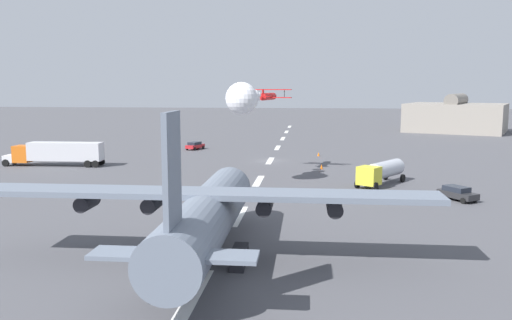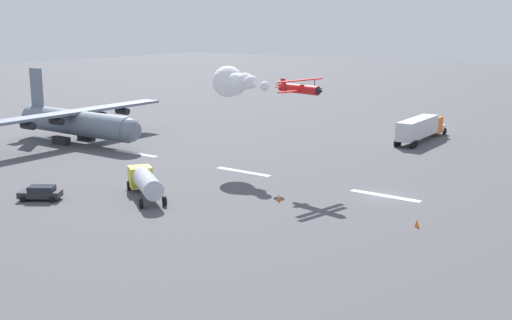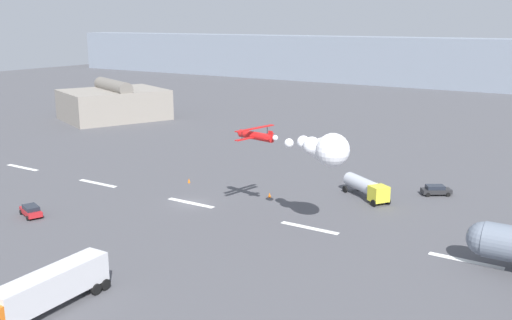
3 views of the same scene
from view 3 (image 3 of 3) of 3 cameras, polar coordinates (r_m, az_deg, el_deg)
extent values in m
plane|color=#4C4C51|center=(83.69, -6.44, -4.23)|extent=(440.00, 440.00, 0.00)
cube|color=white|center=(110.95, -22.03, -0.69)|extent=(8.00, 0.90, 0.01)
cube|color=white|center=(96.39, -15.34, -2.23)|extent=(8.00, 0.90, 0.01)
cube|color=white|center=(83.69, -6.44, -4.22)|extent=(8.00, 0.90, 0.01)
cube|color=white|center=(73.80, 5.30, -6.68)|extent=(8.00, 0.90, 0.01)
cube|color=white|center=(67.95, 19.96, -9.31)|extent=(8.00, 0.90, 0.01)
cube|color=gray|center=(234.40, 20.19, 8.88)|extent=(396.00, 16.00, 18.92)
sphere|color=slate|center=(66.06, 21.53, -7.22)|extent=(3.62, 3.62, 3.62)
cylinder|color=red|center=(75.25, 0.00, 2.39)|extent=(5.74, 2.10, 1.03)
cube|color=red|center=(75.42, -0.11, 2.30)|extent=(1.91, 6.79, 0.12)
cube|color=red|center=(75.20, -0.11, 3.15)|extent=(1.91, 6.79, 0.12)
cylinder|color=black|center=(73.64, -1.39, 2.47)|extent=(0.08, 0.08, 1.13)
cylinder|color=black|center=(77.02, 1.11, 2.96)|extent=(0.08, 0.08, 1.13)
cube|color=red|center=(73.47, 1.44, 2.47)|extent=(0.71, 0.23, 1.10)
cube|color=red|center=(73.55, 1.44, 2.16)|extent=(0.98, 2.08, 0.08)
cone|color=black|center=(77.44, -1.70, 2.70)|extent=(0.86, 1.00, 0.88)
sphere|color=white|center=(72.57, 1.91, 2.19)|extent=(0.70, 0.70, 0.70)
sphere|color=white|center=(71.49, 3.27, 1.68)|extent=(1.16, 1.16, 1.16)
sphere|color=white|center=(70.39, 4.70, 1.77)|extent=(1.62, 1.62, 1.62)
sphere|color=white|center=(68.91, 5.51, 1.43)|extent=(2.13, 2.13, 2.13)
sphere|color=white|center=(68.82, 6.60, 1.06)|extent=(2.83, 2.83, 2.83)
sphere|color=white|center=(67.98, 7.48, 1.06)|extent=(3.24, 3.24, 3.24)
sphere|color=white|center=(67.71, 7.58, 0.99)|extent=(3.96, 3.96, 3.96)
cube|color=silver|center=(56.34, -19.45, -11.57)|extent=(2.77, 11.56, 2.80)
cylinder|color=black|center=(58.51, -15.48, -12.19)|extent=(0.38, 1.11, 1.10)
cylinder|color=black|center=(59.25, -14.63, -11.79)|extent=(0.38, 1.11, 1.10)
cylinder|color=black|center=(60.22, -17.16, -11.54)|extent=(0.38, 1.11, 1.10)
cylinder|color=black|center=(60.93, -16.31, -11.17)|extent=(0.38, 1.11, 1.10)
cube|color=yellow|center=(83.91, 12.00, -3.26)|extent=(3.17, 3.22, 2.20)
cylinder|color=#B7BCC6|center=(87.30, 10.34, -2.34)|extent=(6.67, 5.45, 2.10)
cylinder|color=black|center=(84.45, 12.87, -3.97)|extent=(1.01, 0.83, 1.00)
cylinder|color=black|center=(90.33, 10.06, -2.68)|extent=(1.01, 0.83, 1.00)
cylinder|color=black|center=(83.09, 11.53, -4.19)|extent=(1.01, 0.83, 1.00)
cylinder|color=black|center=(89.06, 8.77, -2.86)|extent=(1.01, 0.83, 1.00)
cube|color=#B21E23|center=(83.16, -21.31, -4.76)|extent=(4.70, 3.20, 0.65)
cube|color=#1E232D|center=(82.80, -21.31, -4.40)|extent=(3.02, 2.46, 0.55)
cylinder|color=black|center=(84.45, -22.17, -4.79)|extent=(0.68, 0.43, 0.64)
cylinder|color=black|center=(81.64, -21.59, -5.36)|extent=(0.68, 0.43, 0.64)
cylinder|color=black|center=(84.89, -21.00, -4.59)|extent=(0.68, 0.43, 0.64)
cylinder|color=black|center=(82.09, -20.39, -5.15)|extent=(0.68, 0.43, 0.64)
cube|color=#262628|center=(90.77, 17.34, -2.93)|extent=(4.59, 3.94, 0.65)
cube|color=#1E232D|center=(90.54, 17.25, -2.57)|extent=(3.08, 2.84, 0.55)
cylinder|color=black|center=(92.18, 18.04, -2.94)|extent=(0.65, 0.54, 0.64)
cylinder|color=black|center=(91.19, 16.25, -2.99)|extent=(0.65, 0.54, 0.64)
cylinder|color=black|center=(90.57, 18.42, -3.26)|extent=(0.65, 0.54, 0.64)
cylinder|color=black|center=(89.56, 16.60, -3.31)|extent=(0.65, 0.54, 0.64)
cube|color=gray|center=(157.62, -13.82, 5.33)|extent=(27.92, 30.67, 7.72)
cylinder|color=slate|center=(157.04, -13.92, 7.05)|extent=(18.60, 10.69, 3.60)
cone|color=orange|center=(93.78, -6.63, -2.03)|extent=(0.44, 0.44, 0.75)
cone|color=orange|center=(85.68, 1.34, -3.45)|extent=(0.44, 0.44, 0.75)
camera|label=1|loc=(78.90, 59.17, -2.82)|focal=37.00mm
camera|label=2|loc=(146.96, 0.18, 10.93)|focal=45.28mm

